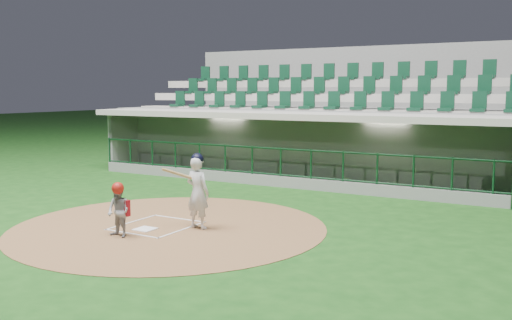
{
  "coord_description": "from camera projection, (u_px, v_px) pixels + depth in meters",
  "views": [
    {
      "loc": [
        8.4,
        -10.34,
        3.12
      ],
      "look_at": [
        0.99,
        2.6,
        1.3
      ],
      "focal_mm": 40.0,
      "sensor_mm": 36.0,
      "label": 1
    }
  ],
  "objects": [
    {
      "name": "batter",
      "position": [
        198.0,
        191.0,
        12.84
      ],
      "size": [
        0.85,
        0.86,
        1.72
      ],
      "color": "silver",
      "rests_on": "dirt_circle"
    },
    {
      "name": "batter_box_chalk",
      "position": [
        157.0,
        226.0,
        13.16
      ],
      "size": [
        1.55,
        1.8,
        0.01
      ],
      "color": "silver",
      "rests_on": "ground"
    },
    {
      "name": "ground",
      "position": [
        165.0,
        224.0,
        13.42
      ],
      "size": [
        120.0,
        120.0,
        0.0
      ],
      "primitive_type": "plane",
      "color": "#144012",
      "rests_on": "ground"
    },
    {
      "name": "dirt_circle",
      "position": [
        170.0,
        227.0,
        13.1
      ],
      "size": [
        7.2,
        7.2,
        0.01
      ],
      "primitive_type": "cylinder",
      "color": "brown",
      "rests_on": "ground"
    },
    {
      "name": "seating_deck",
      "position": [
        338.0,
        133.0,
        22.65
      ],
      "size": [
        17.0,
        6.72,
        5.15
      ],
      "color": "gray",
      "rests_on": "ground"
    },
    {
      "name": "dugout_structure",
      "position": [
        308.0,
        152.0,
        19.98
      ],
      "size": [
        16.4,
        3.7,
        3.0
      ],
      "color": "gray",
      "rests_on": "ground"
    },
    {
      "name": "home_plate",
      "position": [
        145.0,
        229.0,
        12.82
      ],
      "size": [
        0.43,
        0.43,
        0.02
      ],
      "primitive_type": "cube",
      "color": "white",
      "rests_on": "dirt_circle"
    },
    {
      "name": "catcher",
      "position": [
        119.0,
        210.0,
        12.12
      ],
      "size": [
        0.58,
        0.47,
        1.18
      ],
      "color": "gray",
      "rests_on": "dirt_circle"
    }
  ]
}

